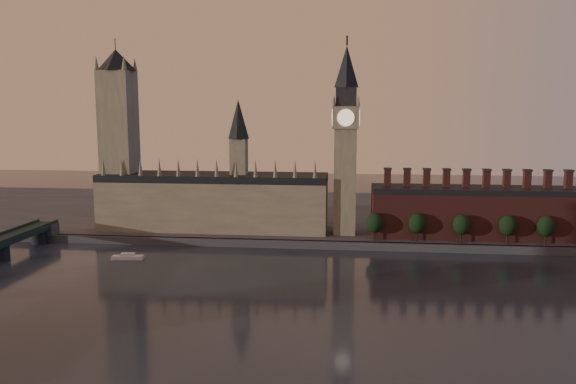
% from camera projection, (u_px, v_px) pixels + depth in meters
% --- Properties ---
extents(ground, '(900.00, 900.00, 0.00)m').
position_uv_depth(ground, '(314.00, 308.00, 205.21)').
color(ground, black).
rests_on(ground, ground).
extents(north_bank, '(900.00, 182.00, 4.00)m').
position_uv_depth(north_bank, '(330.00, 215.00, 380.14)').
color(north_bank, '#4B4B50').
rests_on(north_bank, ground).
extents(palace_of_westminster, '(130.00, 30.30, 74.00)m').
position_uv_depth(palace_of_westminster, '(215.00, 199.00, 322.03)').
color(palace_of_westminster, gray).
rests_on(palace_of_westminster, north_bank).
extents(victoria_tower, '(24.00, 24.00, 108.00)m').
position_uv_depth(victoria_tower, '(119.00, 133.00, 322.66)').
color(victoria_tower, gray).
rests_on(victoria_tower, north_bank).
extents(big_ben, '(15.00, 15.00, 107.00)m').
position_uv_depth(big_ben, '(346.00, 138.00, 304.29)').
color(big_ben, gray).
rests_on(big_ben, north_bank).
extents(chimney_block, '(110.00, 25.00, 37.00)m').
position_uv_depth(chimney_block, '(475.00, 211.00, 302.45)').
color(chimney_block, maroon).
rests_on(chimney_block, north_bank).
extents(embankment_tree_0, '(8.60, 8.60, 14.88)m').
position_uv_depth(embankment_tree_0, '(375.00, 223.00, 293.69)').
color(embankment_tree_0, black).
rests_on(embankment_tree_0, north_bank).
extents(embankment_tree_1, '(8.60, 8.60, 14.88)m').
position_uv_depth(embankment_tree_1, '(417.00, 223.00, 292.04)').
color(embankment_tree_1, black).
rests_on(embankment_tree_1, north_bank).
extents(embankment_tree_2, '(8.60, 8.60, 14.88)m').
position_uv_depth(embankment_tree_2, '(461.00, 225.00, 288.29)').
color(embankment_tree_2, black).
rests_on(embankment_tree_2, north_bank).
extents(embankment_tree_3, '(8.60, 8.60, 14.88)m').
position_uv_depth(embankment_tree_3, '(508.00, 226.00, 286.45)').
color(embankment_tree_3, black).
rests_on(embankment_tree_3, north_bank).
extents(embankment_tree_4, '(8.60, 8.60, 14.88)m').
position_uv_depth(embankment_tree_4, '(546.00, 226.00, 284.88)').
color(embankment_tree_4, black).
rests_on(embankment_tree_4, north_bank).
extents(river_boat, '(15.47, 5.80, 3.02)m').
position_uv_depth(river_boat, '(128.00, 257.00, 272.87)').
color(river_boat, silver).
rests_on(river_boat, ground).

